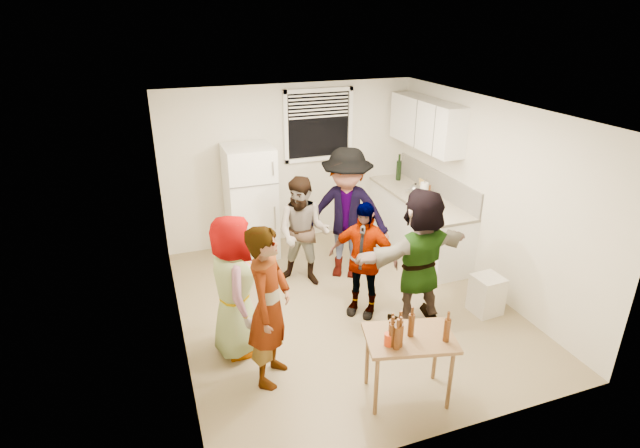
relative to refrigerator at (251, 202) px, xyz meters
name	(u,v)px	position (x,y,z in m)	size (l,w,h in m)	color
room	(344,306)	(0.75, -1.88, -0.85)	(4.00, 4.50, 2.50)	beige
window	(319,125)	(1.20, 0.33, 1.00)	(1.12, 0.10, 1.06)	white
refrigerator	(251,202)	(0.00, 0.00, 0.00)	(0.70, 0.70, 1.70)	white
counter_lower	(417,224)	(2.45, -0.73, -0.42)	(0.60, 2.20, 0.86)	white
countertop	(419,197)	(2.45, -0.73, 0.03)	(0.64, 2.22, 0.04)	beige
backsplash	(437,182)	(2.74, -0.73, 0.23)	(0.03, 2.20, 0.36)	#B1ADA1
upper_cabinets	(426,123)	(2.58, -0.53, 1.10)	(0.34, 1.60, 0.70)	white
kettle	(415,195)	(2.40, -0.67, 0.05)	(0.24, 0.20, 0.20)	silver
paper_towel	(423,199)	(2.43, -0.87, 0.05)	(0.12, 0.12, 0.25)	white
wine_bottle	(398,180)	(2.50, 0.05, 0.05)	(0.08, 0.08, 0.32)	black
beer_bottle_counter	(428,206)	(2.35, -1.15, 0.05)	(0.06, 0.06, 0.23)	#47230C
blue_cup	(432,216)	(2.19, -1.52, 0.05)	(0.08, 0.08, 0.11)	#032CC1
picture_frame	(423,184)	(2.67, -0.44, 0.12)	(0.02, 0.17, 0.14)	#EEBE58
trash_bin	(487,294)	(2.37, -2.60, -0.60)	(0.33, 0.33, 0.49)	silver
serving_table	(405,395)	(0.71, -3.58, -0.85)	(0.83, 0.55, 0.70)	brown
beer_bottle_table	(399,342)	(0.57, -3.62, -0.15)	(0.06, 0.06, 0.24)	#47230C
red_cup	(389,345)	(0.46, -3.62, -0.15)	(0.09, 0.09, 0.12)	#B6310B
guest_grey	(239,349)	(-0.69, -2.30, -0.85)	(0.79, 1.61, 0.51)	gray
guest_stripe	(273,376)	(-0.45, -2.87, -0.85)	(0.62, 1.70, 0.41)	#141933
guest_back_left	(304,282)	(0.46, -1.14, -0.85)	(0.74, 1.53, 0.58)	#4E3222
guest_back_right	(345,274)	(1.08, -1.11, -0.85)	(1.20, 1.86, 0.69)	#3F3E43
guest_black	(361,311)	(0.91, -2.07, -0.85)	(0.86, 1.47, 0.36)	black
guest_orange	(414,319)	(1.46, -2.44, -0.85)	(1.57, 1.69, 0.50)	#C77253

